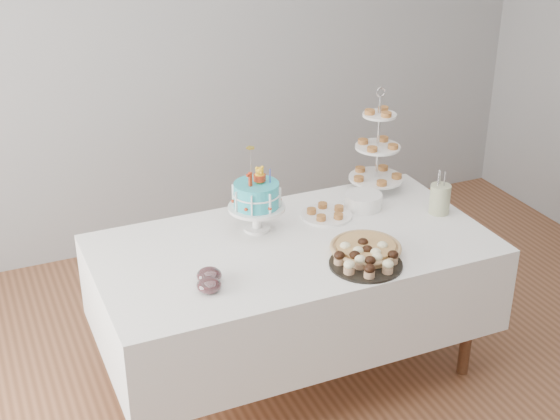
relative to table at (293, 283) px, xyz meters
name	(u,v)px	position (x,y,z in m)	size (l,w,h in m)	color
floor	(317,405)	(0.00, -0.30, -0.54)	(5.00, 5.00, 0.00)	brown
walls	(324,153)	(0.00, -0.30, 0.81)	(5.04, 4.04, 2.70)	#989A9D
table	(293,283)	(0.00, 0.00, 0.00)	(1.92, 1.02, 0.77)	white
birthday_cake	(257,209)	(-0.11, 0.20, 0.35)	(0.28, 0.28, 0.44)	white
cupcake_tray	(366,258)	(0.22, -0.33, 0.27)	(0.34, 0.34, 0.08)	black
pie	(366,249)	(0.26, -0.24, 0.26)	(0.34, 0.34, 0.05)	tan
tiered_stand	(378,148)	(0.69, 0.40, 0.47)	(0.30, 0.30, 0.59)	silver
plate_stack	(363,201)	(0.51, 0.21, 0.27)	(0.20, 0.20, 0.08)	white
pastry_plate	(326,213)	(0.28, 0.20, 0.24)	(0.27, 0.27, 0.04)	white
jam_bowl_a	(209,285)	(-0.52, -0.26, 0.26)	(0.11, 0.11, 0.07)	silver
jam_bowl_b	(209,275)	(-0.49, -0.18, 0.26)	(0.11, 0.11, 0.07)	silver
utensil_pitcher	(440,198)	(0.84, 0.00, 0.31)	(0.11, 0.11, 0.24)	beige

